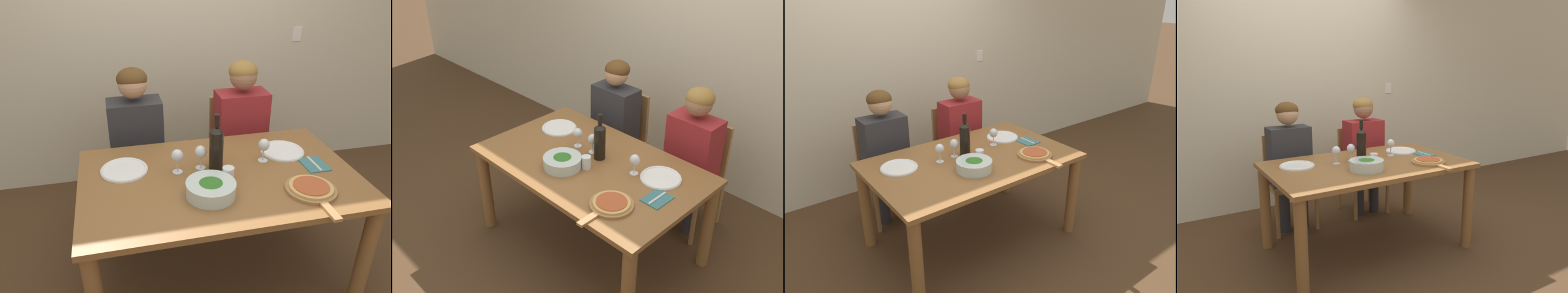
% 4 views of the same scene
% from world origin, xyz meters
% --- Properties ---
extents(ground_plane, '(40.00, 40.00, 0.00)m').
position_xyz_m(ground_plane, '(0.00, 0.00, 0.00)').
color(ground_plane, '#4C331E').
extents(back_wall, '(10.00, 0.06, 2.70)m').
position_xyz_m(back_wall, '(0.00, 1.39, 1.35)').
color(back_wall, beige).
rests_on(back_wall, ground).
extents(dining_table, '(1.61, 0.99, 0.75)m').
position_xyz_m(dining_table, '(0.00, 0.00, 0.63)').
color(dining_table, brown).
rests_on(dining_table, ground).
extents(chair_left, '(0.42, 0.42, 0.89)m').
position_xyz_m(chair_left, '(-0.42, 0.81, 0.48)').
color(chair_left, '#9E7042').
rests_on(chair_left, ground).
extents(chair_right, '(0.42, 0.42, 0.89)m').
position_xyz_m(chair_right, '(0.38, 0.81, 0.48)').
color(chair_right, '#9E7042').
rests_on(chair_right, ground).
extents(person_woman, '(0.47, 0.51, 1.22)m').
position_xyz_m(person_woman, '(-0.42, 0.70, 0.73)').
color(person_woman, '#28282D').
rests_on(person_woman, ground).
extents(person_man, '(0.47, 0.51, 1.22)m').
position_xyz_m(person_man, '(0.38, 0.70, 0.73)').
color(person_man, '#28282D').
rests_on(person_man, ground).
extents(wine_bottle, '(0.08, 0.08, 0.35)m').
position_xyz_m(wine_bottle, '(0.00, 0.09, 0.90)').
color(wine_bottle, black).
rests_on(wine_bottle, dining_table).
extents(broccoli_bowl, '(0.27, 0.27, 0.09)m').
position_xyz_m(broccoli_bowl, '(-0.10, -0.18, 0.79)').
color(broccoli_bowl, silver).
rests_on(broccoli_bowl, dining_table).
extents(dinner_plate_left, '(0.28, 0.28, 0.02)m').
position_xyz_m(dinner_plate_left, '(-0.54, 0.18, 0.76)').
color(dinner_plate_left, white).
rests_on(dinner_plate_left, dining_table).
extents(dinner_plate_right, '(0.28, 0.28, 0.02)m').
position_xyz_m(dinner_plate_right, '(0.47, 0.19, 0.76)').
color(dinner_plate_right, white).
rests_on(dinner_plate_right, dining_table).
extents(pizza_on_board, '(0.28, 0.42, 0.04)m').
position_xyz_m(pizza_on_board, '(0.44, -0.27, 0.77)').
color(pizza_on_board, '#9E7042').
rests_on(pizza_on_board, dining_table).
extents(wine_glass_left, '(0.07, 0.07, 0.15)m').
position_xyz_m(wine_glass_left, '(-0.23, 0.09, 0.86)').
color(wine_glass_left, silver).
rests_on(wine_glass_left, dining_table).
extents(wine_glass_right, '(0.07, 0.07, 0.15)m').
position_xyz_m(wine_glass_right, '(0.31, 0.11, 0.86)').
color(wine_glass_right, silver).
rests_on(wine_glass_right, dining_table).
extents(wine_glass_centre, '(0.07, 0.07, 0.15)m').
position_xyz_m(wine_glass_centre, '(-0.09, 0.11, 0.86)').
color(wine_glass_centre, silver).
rests_on(wine_glass_centre, dining_table).
extents(water_tumbler, '(0.07, 0.07, 0.09)m').
position_xyz_m(water_tumbler, '(0.03, -0.07, 0.80)').
color(water_tumbler, silver).
rests_on(water_tumbler, dining_table).
extents(fork_on_napkin, '(0.14, 0.18, 0.01)m').
position_xyz_m(fork_on_napkin, '(0.60, -0.01, 0.75)').
color(fork_on_napkin, '#387075').
rests_on(fork_on_napkin, dining_table).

